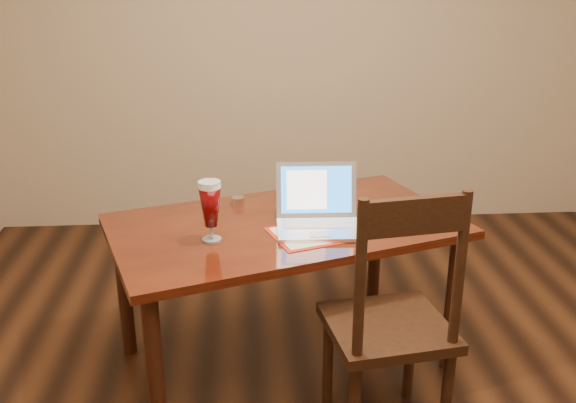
{
  "coord_description": "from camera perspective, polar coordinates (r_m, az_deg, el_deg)",
  "views": [
    {
      "loc": [
        -0.48,
        -2.0,
        1.81
      ],
      "look_at": [
        -0.28,
        0.71,
        0.8
      ],
      "focal_mm": 40.0,
      "sensor_mm": 36.0,
      "label": 1
    }
  ],
  "objects": [
    {
      "name": "dining_chair",
      "position": [
        2.54,
        9.21,
        -10.7
      ],
      "size": [
        0.52,
        0.5,
        1.09
      ],
      "rotation": [
        0.0,
        0.0,
        0.15
      ],
      "color": "black",
      "rests_on": "ground"
    },
    {
      "name": "dining_table",
      "position": [
        2.91,
        -0.29,
        -3.29
      ],
      "size": [
        1.73,
        1.31,
        0.98
      ],
      "rotation": [
        0.0,
        0.0,
        0.32
      ],
      "color": "#501B0A",
      "rests_on": "ground"
    }
  ]
}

